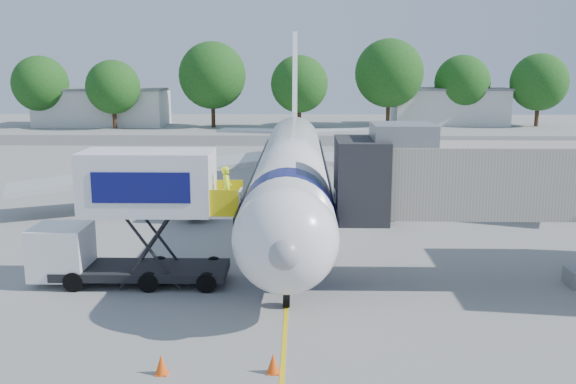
{
  "coord_description": "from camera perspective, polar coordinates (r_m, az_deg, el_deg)",
  "views": [
    {
      "loc": [
        0.52,
        -32.08,
        8.97
      ],
      "look_at": [
        -0.06,
        -3.74,
        3.2
      ],
      "focal_mm": 40.0,
      "sensor_mm": 36.0,
      "label": 1
    }
  ],
  "objects": [
    {
      "name": "ground",
      "position": [
        33.31,
        0.24,
        -4.12
      ],
      "size": [
        160.0,
        160.0,
        0.0
      ],
      "primitive_type": "plane",
      "color": "gray",
      "rests_on": "ground"
    },
    {
      "name": "guidance_line",
      "position": [
        33.31,
        0.24,
        -4.11
      ],
      "size": [
        0.15,
        70.0,
        0.01
      ],
      "primitive_type": "cube",
      "color": "yellow",
      "rests_on": "ground"
    },
    {
      "name": "taxiway_strip",
      "position": [
        74.62,
        0.77,
        4.6
      ],
      "size": [
        120.0,
        10.0,
        0.01
      ],
      "primitive_type": "cube",
      "color": "#59595B",
      "rests_on": "ground"
    },
    {
      "name": "aircraft",
      "position": [
        36.7,
        0.35,
        2.06
      ],
      "size": [
        34.17,
        37.73,
        11.35
      ],
      "color": "silver",
      "rests_on": "ground"
    },
    {
      "name": "jet_bridge",
      "position": [
        26.57,
        17.49,
        0.94
      ],
      "size": [
        13.9,
        3.2,
        6.6
      ],
      "color": "#A8A28F",
      "rests_on": "ground"
    },
    {
      "name": "catering_hiloader",
      "position": [
        26.71,
        -13.59,
        -2.27
      ],
      "size": [
        8.5,
        2.44,
        5.5
      ],
      "color": "black",
      "rests_on": "ground"
    },
    {
      "name": "safety_cone_a",
      "position": [
        19.43,
        -1.33,
        -15.01
      ],
      "size": [
        0.38,
        0.38,
        0.61
      ],
      "color": "#FF520D",
      "rests_on": "ground"
    },
    {
      "name": "safety_cone_b",
      "position": [
        19.72,
        -11.19,
        -14.83
      ],
      "size": [
        0.38,
        0.38,
        0.61
      ],
      "color": "#FF520D",
      "rests_on": "ground"
    },
    {
      "name": "outbuilding_left",
      "position": [
        96.6,
        -16.13,
        7.31
      ],
      "size": [
        18.4,
        8.4,
        5.3
      ],
      "color": "silver",
      "rests_on": "ground"
    },
    {
      "name": "outbuilding_right",
      "position": [
        96.7,
        14.13,
        7.42
      ],
      "size": [
        16.4,
        7.4,
        5.3
      ],
      "color": "silver",
      "rests_on": "ground"
    },
    {
      "name": "tree_a",
      "position": [
        96.38,
        -21.16,
        8.96
      ],
      "size": [
        7.71,
        7.71,
        9.83
      ],
      "color": "#382314",
      "rests_on": "ground"
    },
    {
      "name": "tree_b",
      "position": [
        90.83,
        -15.3,
        8.98
      ],
      "size": [
        7.26,
        7.26,
        9.25
      ],
      "color": "#382314",
      "rests_on": "ground"
    },
    {
      "name": "tree_c",
      "position": [
        90.16,
        -6.74,
        10.26
      ],
      "size": [
        9.22,
        9.22,
        11.75
      ],
      "color": "#382314",
      "rests_on": "ground"
    },
    {
      "name": "tree_d",
      "position": [
        88.17,
        1.01,
        9.57
      ],
      "size": [
        7.75,
        7.75,
        9.88
      ],
      "color": "#382314",
      "rests_on": "ground"
    },
    {
      "name": "tree_e",
      "position": [
        92.12,
        8.98,
        10.39
      ],
      "size": [
        9.57,
        9.57,
        12.2
      ],
      "color": "#382314",
      "rests_on": "ground"
    },
    {
      "name": "tree_f",
      "position": [
        95.78,
        15.23,
        9.36
      ],
      "size": [
        7.82,
        7.82,
        9.97
      ],
      "color": "#382314",
      "rests_on": "ground"
    },
    {
      "name": "tree_g",
      "position": [
        97.38,
        21.44,
        9.07
      ],
      "size": [
        7.97,
        7.97,
        10.16
      ],
      "color": "#382314",
      "rests_on": "ground"
    }
  ]
}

